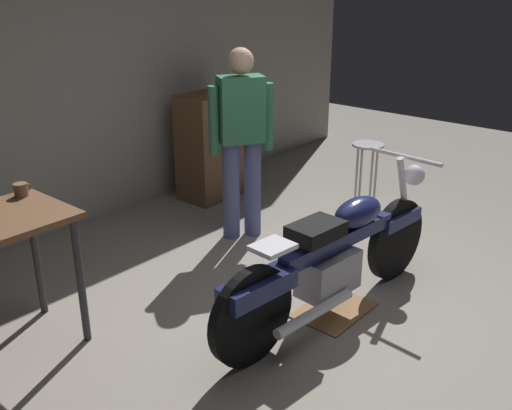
{
  "coord_description": "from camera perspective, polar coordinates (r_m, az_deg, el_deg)",
  "views": [
    {
      "loc": [
        -3.03,
        -1.9,
        2.23
      ],
      "look_at": [
        0.01,
        0.7,
        0.65
      ],
      "focal_mm": 41.29,
      "sensor_mm": 36.0,
      "label": 1
    }
  ],
  "objects": [
    {
      "name": "mug_brown_stoneware",
      "position": [
        4.05,
        -21.8,
        1.39
      ],
      "size": [
        0.12,
        0.09,
        0.09
      ],
      "color": "brown",
      "rests_on": "workbench"
    },
    {
      "name": "person_standing",
      "position": [
        5.08,
        -1.43,
        6.65
      ],
      "size": [
        0.5,
        0.39,
        1.67
      ],
      "rotation": [
        0.0,
        0.0,
        2.59
      ],
      "color": "#515889",
      "rests_on": "ground_plane"
    },
    {
      "name": "shop_stool",
      "position": [
        6.05,
        10.73,
        4.56
      ],
      "size": [
        0.32,
        0.32,
        0.64
      ],
      "color": "#B2B2B7",
      "rests_on": "ground_plane"
    },
    {
      "name": "motorcycle",
      "position": [
        4.04,
        7.71,
        -4.86
      ],
      "size": [
        2.19,
        0.6,
        1.0
      ],
      "rotation": [
        0.0,
        0.0,
        -0.08
      ],
      "color": "black",
      "rests_on": "ground_plane"
    },
    {
      "name": "back_wall",
      "position": [
        5.64,
        -16.98,
        13.73
      ],
      "size": [
        8.0,
        0.12,
        3.1
      ],
      "primitive_type": "cube",
      "color": "gray",
      "rests_on": "ground_plane"
    },
    {
      "name": "wooden_dresser",
      "position": [
        6.22,
        -3.86,
        5.85
      ],
      "size": [
        0.8,
        0.47,
        1.1
      ],
      "color": "brown",
      "rests_on": "ground_plane"
    },
    {
      "name": "ground_plane",
      "position": [
        4.22,
        7.31,
        -10.57
      ],
      "size": [
        12.0,
        12.0,
        0.0
      ],
      "primitive_type": "plane",
      "color": "gray"
    },
    {
      "name": "drip_tray",
      "position": [
        4.27,
        7.57,
        -10.05
      ],
      "size": [
        0.56,
        0.4,
        0.01
      ],
      "primitive_type": "cube",
      "color": "olive",
      "rests_on": "ground_plane"
    }
  ]
}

